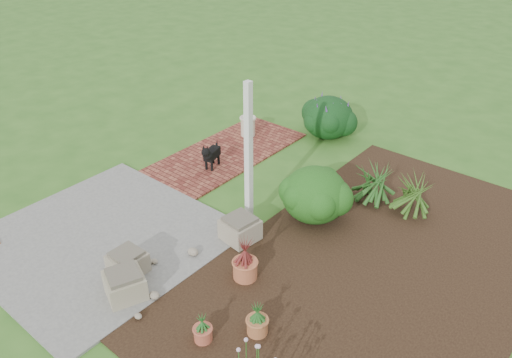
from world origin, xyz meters
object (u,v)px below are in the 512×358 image
Objects in this scene: cream_ceramic_urn at (248,126)px; evergreen_shrub at (315,193)px; black_dog at (211,154)px; stone_trough_near at (128,263)px.

evergreen_shrub is (2.92, -1.70, 0.25)m from cream_ceramic_urn.
evergreen_shrub is at bearing -30.27° from cream_ceramic_urn.
evergreen_shrub reaches higher than black_dog.
stone_trough_near is 1.09× the size of cream_ceramic_urn.
cream_ceramic_urn is at bearing 87.98° from black_dog.
cream_ceramic_urn is (-1.64, 4.60, 0.06)m from stone_trough_near.
black_dog is 0.54× the size of evergreen_shrub.
black_dog is 1.40× the size of cream_ceramic_urn.
black_dog is at bearing -75.56° from cream_ceramic_urn.
stone_trough_near is 0.42× the size of evergreen_shrub.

